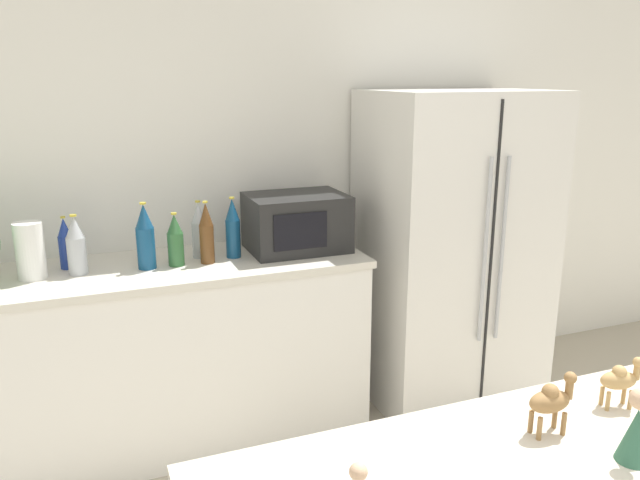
# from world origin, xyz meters

# --- Properties ---
(wall_back) EXTENTS (8.00, 0.06, 2.55)m
(wall_back) POSITION_xyz_m (0.00, 2.73, 1.27)
(wall_back) COLOR white
(wall_back) RESTS_ON ground_plane
(back_counter) EXTENTS (1.92, 0.63, 0.91)m
(back_counter) POSITION_xyz_m (-0.48, 2.40, 0.46)
(back_counter) COLOR white
(back_counter) RESTS_ON ground_plane
(refrigerator) EXTENTS (0.92, 0.71, 1.69)m
(refrigerator) POSITION_xyz_m (1.06, 2.34, 0.84)
(refrigerator) COLOR silver
(refrigerator) RESTS_ON ground_plane
(paper_towel_roll) EXTENTS (0.12, 0.12, 0.25)m
(paper_towel_roll) POSITION_xyz_m (-1.02, 2.40, 1.03)
(paper_towel_roll) COLOR white
(paper_towel_roll) RESTS_ON back_counter
(microwave) EXTENTS (0.48, 0.37, 0.28)m
(microwave) POSITION_xyz_m (0.20, 2.42, 1.05)
(microwave) COLOR black
(microwave) RESTS_ON back_counter
(back_bottle_0) EXTENTS (0.08, 0.08, 0.27)m
(back_bottle_0) POSITION_xyz_m (-0.83, 2.39, 1.04)
(back_bottle_0) COLOR #B2B7BC
(back_bottle_0) RESTS_ON back_counter
(back_bottle_1) EXTENTS (0.07, 0.07, 0.29)m
(back_bottle_1) POSITION_xyz_m (-0.27, 2.35, 1.05)
(back_bottle_1) COLOR brown
(back_bottle_1) RESTS_ON back_counter
(back_bottle_2) EXTENTS (0.07, 0.07, 0.25)m
(back_bottle_2) POSITION_xyz_m (-0.41, 2.36, 1.03)
(back_bottle_2) COLOR #2D6033
(back_bottle_2) RESTS_ON back_counter
(back_bottle_3) EXTENTS (0.08, 0.08, 0.31)m
(back_bottle_3) POSITION_xyz_m (-0.54, 2.37, 1.06)
(back_bottle_3) COLOR navy
(back_bottle_3) RESTS_ON back_counter
(back_bottle_4) EXTENTS (0.07, 0.07, 0.28)m
(back_bottle_4) POSITION_xyz_m (-0.28, 2.46, 1.04)
(back_bottle_4) COLOR #B2B7BC
(back_bottle_4) RESTS_ON back_counter
(back_bottle_5) EXTENTS (0.06, 0.06, 0.24)m
(back_bottle_5) POSITION_xyz_m (-0.88, 2.50, 1.02)
(back_bottle_5) COLOR navy
(back_bottle_5) RESTS_ON back_counter
(back_bottle_6) EXTENTS (0.07, 0.07, 0.30)m
(back_bottle_6) POSITION_xyz_m (-0.13, 2.40, 1.05)
(back_bottle_6) COLOR navy
(back_bottle_6) RESTS_ON back_counter
(camel_figurine) EXTENTS (0.11, 0.07, 0.13)m
(camel_figurine) POSITION_xyz_m (0.38, 0.57, 1.06)
(camel_figurine) COLOR tan
(camel_figurine) RESTS_ON bar_counter
(camel_figurine_second) EXTENTS (0.12, 0.06, 0.14)m
(camel_figurine_second) POSITION_xyz_m (0.15, 0.54, 1.06)
(camel_figurine_second) COLOR olive
(camel_figurine_second) RESTS_ON bar_counter
(wise_man_figurine_purple) EXTENTS (0.07, 0.07, 0.17)m
(wise_man_figurine_purple) POSITION_xyz_m (0.24, 0.39, 1.05)
(wise_man_figurine_purple) COLOR #33664C
(wise_man_figurine_purple) RESTS_ON bar_counter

